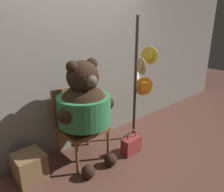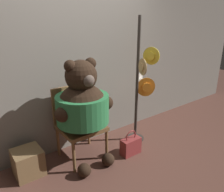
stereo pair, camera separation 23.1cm
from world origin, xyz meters
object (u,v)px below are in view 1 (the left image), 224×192
chair (78,121)px  hat_display_rack (139,85)px  handbag_on_ground (131,145)px  teddy_bear (84,106)px

chair → hat_display_rack: 1.06m
handbag_on_ground → hat_display_rack: bearing=30.6°
chair → handbag_on_ground: 0.84m
handbag_on_ground → chair: bearing=142.6°
chair → teddy_bear: size_ratio=0.71×
teddy_bear → handbag_on_ground: 0.94m
chair → hat_display_rack: size_ratio=0.52×
teddy_bear → handbag_on_ground: bearing=-24.3°
teddy_bear → hat_display_rack: hat_display_rack is taller
teddy_bear → handbag_on_ground: size_ratio=3.76×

